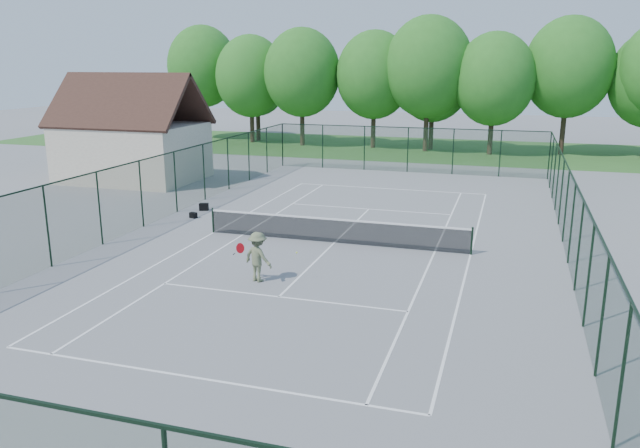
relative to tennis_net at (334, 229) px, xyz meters
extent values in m
plane|color=gray|center=(0.00, 0.00, -0.58)|extent=(140.00, 140.00, 0.00)
cube|color=#386E2B|center=(0.00, 30.00, -0.57)|extent=(80.00, 16.00, 0.01)
cube|color=white|center=(0.00, 11.88, -0.57)|extent=(10.97, 0.08, 0.01)
cube|color=white|center=(0.00, -11.88, -0.57)|extent=(10.97, 0.08, 0.01)
cube|color=white|center=(0.00, 6.40, -0.57)|extent=(8.23, 0.08, 0.01)
cube|color=white|center=(0.00, -6.40, -0.57)|extent=(8.23, 0.08, 0.01)
cube|color=white|center=(5.49, 0.00, -0.57)|extent=(0.08, 23.77, 0.01)
cube|color=white|center=(-5.49, 0.00, -0.57)|extent=(0.08, 23.77, 0.01)
cube|color=white|center=(4.12, 0.00, -0.57)|extent=(0.08, 23.77, 0.01)
cube|color=white|center=(-4.12, 0.00, -0.57)|extent=(0.08, 23.77, 0.01)
cube|color=white|center=(0.00, 0.00, -0.57)|extent=(0.08, 12.80, 0.01)
cylinder|color=black|center=(-5.50, 0.00, -0.03)|extent=(0.08, 0.08, 1.10)
cylinder|color=black|center=(5.50, 0.00, -0.03)|extent=(0.08, 0.08, 1.10)
cube|color=black|center=(0.00, 0.00, -0.08)|extent=(11.00, 0.02, 0.96)
cube|color=white|center=(0.00, 0.00, 0.42)|extent=(11.00, 0.05, 0.07)
cube|color=#183B20|center=(0.00, 18.00, 0.92)|extent=(18.00, 0.02, 3.00)
cube|color=#183B20|center=(9.00, 0.00, 0.92)|extent=(0.02, 36.00, 3.00)
cube|color=#183B20|center=(-9.00, 0.00, 0.92)|extent=(0.02, 36.00, 3.00)
cube|color=black|center=(0.00, 18.00, 2.42)|extent=(18.00, 0.05, 0.05)
cube|color=black|center=(9.00, 0.00, 2.42)|extent=(0.05, 36.00, 0.05)
cube|color=black|center=(-9.00, 0.00, 2.42)|extent=(0.05, 36.00, 0.05)
cube|color=beige|center=(-16.00, 10.00, 1.17)|extent=(8.00, 6.00, 3.50)
cube|color=#42271E|center=(-16.00, 11.50, 4.42)|extent=(8.60, 3.27, 3.27)
cube|color=#42271E|center=(-16.00, 8.50, 4.42)|extent=(8.60, 3.27, 3.27)
cylinder|color=#3A291E|center=(-16.50, 30.00, 1.52)|extent=(0.40, 0.40, 4.20)
ellipsoid|color=#307E25|center=(-16.50, 30.00, 5.42)|extent=(6.40, 6.40, 7.40)
cylinder|color=#3A291E|center=(0.00, 30.00, 1.52)|extent=(0.40, 0.40, 4.20)
ellipsoid|color=#307E25|center=(0.00, 30.00, 5.42)|extent=(6.40, 6.40, 7.40)
cube|color=black|center=(-7.87, 3.68, -0.40)|extent=(0.51, 0.39, 0.36)
cube|color=black|center=(-7.61, 2.10, -0.44)|extent=(0.38, 0.28, 0.27)
imported|color=#636C4A|center=(-1.20, -5.20, 0.28)|extent=(1.26, 0.98, 1.72)
sphere|color=#C9E444|center=(0.05, -4.80, 0.43)|extent=(0.07, 0.07, 0.07)
camera|label=1|loc=(6.73, -23.72, 6.62)|focal=35.00mm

